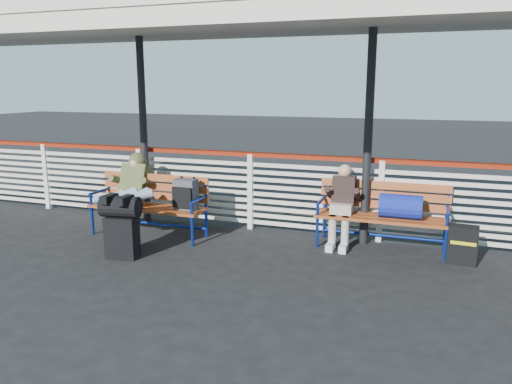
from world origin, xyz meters
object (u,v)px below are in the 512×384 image
at_px(luggage_stack, 121,224).
at_px(traveler_man, 128,193).
at_px(bench_right, 391,208).
at_px(suitcase_side, 463,245).
at_px(bench_left, 161,198).
at_px(companion_person, 342,204).

xyz_separation_m(luggage_stack, traveler_man, (-0.35, 0.69, 0.25)).
distance_m(luggage_stack, bench_right, 3.65).
height_order(bench_right, suitcase_side, bench_right).
height_order(bench_left, suitcase_side, bench_left).
relative_size(bench_left, traveler_man, 1.10).
xyz_separation_m(bench_left, traveler_man, (-0.34, -0.35, 0.12)).
bearing_deg(luggage_stack, suitcase_side, 7.44).
bearing_deg(luggage_stack, bench_right, 16.10).
height_order(luggage_stack, traveler_man, traveler_man).
xyz_separation_m(luggage_stack, companion_person, (2.63, 1.52, 0.14)).
bearing_deg(traveler_man, luggage_stack, -63.30).
height_order(luggage_stack, bench_left, bench_left).
bearing_deg(traveler_man, bench_right, 13.50).
bearing_deg(bench_left, suitcase_side, 3.16).
distance_m(bench_right, suitcase_side, 1.03).
bearing_deg(bench_right, luggage_stack, -154.67).
xyz_separation_m(luggage_stack, bench_right, (3.30, 1.56, 0.13)).
distance_m(luggage_stack, traveler_man, 0.81).
height_order(luggage_stack, companion_person, companion_person).
bearing_deg(companion_person, traveler_man, -164.31).
xyz_separation_m(bench_right, traveler_man, (-3.64, -0.88, 0.12)).
bearing_deg(luggage_stack, traveler_man, 107.47).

